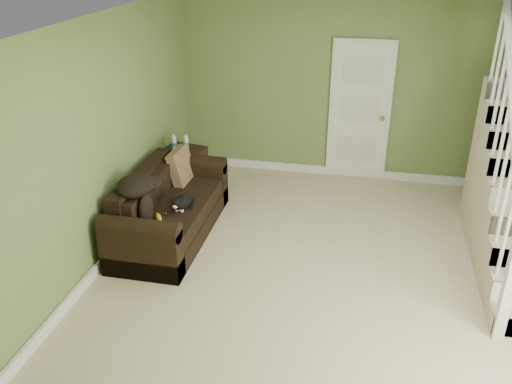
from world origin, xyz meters
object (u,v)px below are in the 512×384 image
at_px(sofa, 168,212).
at_px(banana, 159,218).
at_px(cat, 182,203).
at_px(side_table, 183,171).

bearing_deg(sofa, banana, -80.82).
distance_m(cat, banana, 0.35).
height_order(cat, banana, cat).
xyz_separation_m(side_table, banana, (0.28, -1.60, 0.14)).
bearing_deg(side_table, banana, -80.23).
bearing_deg(cat, side_table, 113.08).
height_order(sofa, cat, sofa).
height_order(side_table, banana, side_table).
bearing_deg(side_table, cat, -71.27).
height_order(side_table, cat, side_table).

